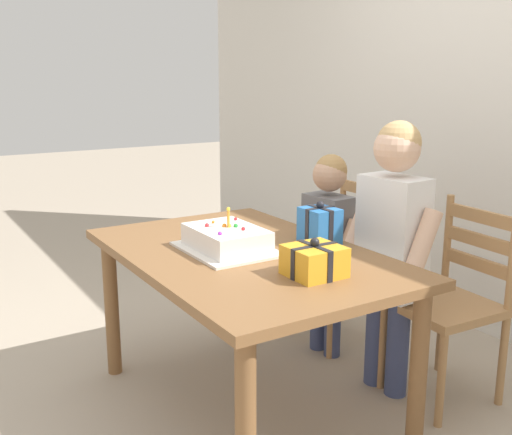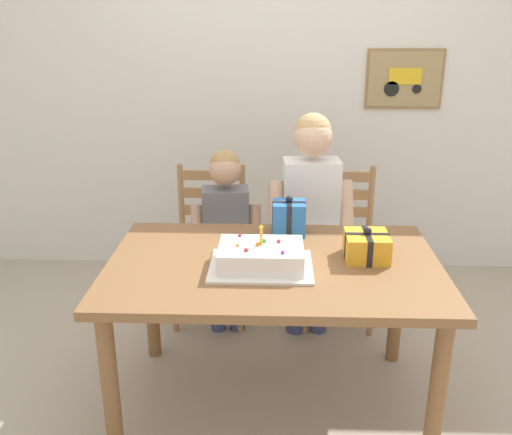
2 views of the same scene
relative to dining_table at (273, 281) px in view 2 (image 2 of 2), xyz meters
The scene contains 10 objects.
ground_plane 0.65m from the dining_table, ahead, with size 20.00×20.00×0.00m, color tan.
back_wall 1.78m from the dining_table, 89.89° to the left, with size 6.40×0.11×2.60m.
dining_table is the anchor object (origin of this frame).
birthday_cake 0.17m from the dining_table, 132.06° to the right, with size 0.44×0.34×0.19m.
gift_box_red_large 0.44m from the dining_table, ahead, with size 0.19×0.20×0.15m.
gift_box_beside_cake 0.39m from the dining_table, 78.24° to the left, with size 0.16×0.15×0.20m.
chair_left 0.97m from the dining_table, 113.79° to the left, with size 0.42×0.42×0.92m.
chair_right 0.98m from the dining_table, 66.07° to the left, with size 0.44×0.44×0.92m.
child_older 0.71m from the dining_table, 73.39° to the left, with size 0.48×0.28×1.29m.
child_younger 0.72m from the dining_table, 111.97° to the left, with size 0.40×0.24×1.09m.
Camera 2 is at (0.00, -2.26, 1.77)m, focal length 39.44 mm.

